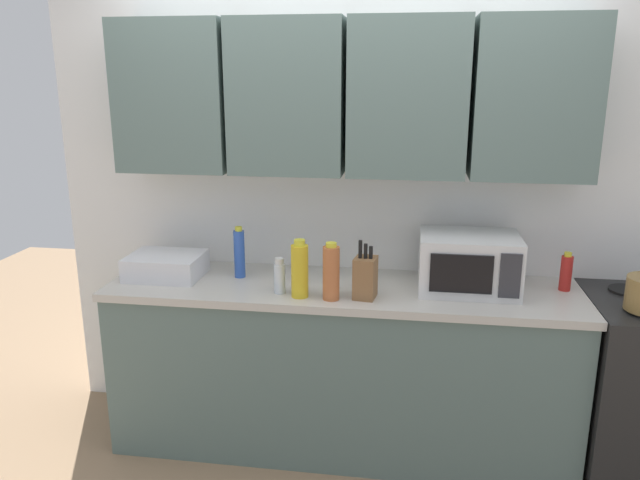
{
  "coord_description": "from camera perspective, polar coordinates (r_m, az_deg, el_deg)",
  "views": [
    {
      "loc": [
        0.33,
        -3.24,
        1.94
      ],
      "look_at": [
        -0.12,
        -0.25,
        1.12
      ],
      "focal_mm": 34.54,
      "sensor_mm": 36.0,
      "label": 1
    }
  ],
  "objects": [
    {
      "name": "wall_back_with_cabinets",
      "position": [
        3.21,
        2.66,
        8.64
      ],
      "size": [
        3.25,
        0.38,
        2.6
      ],
      "color": "white",
      "rests_on": "ground_plane"
    },
    {
      "name": "counter_run",
      "position": [
        3.31,
        1.98,
        -11.56
      ],
      "size": [
        2.38,
        0.63,
        0.9
      ],
      "color": "slate",
      "rests_on": "ground_plane"
    },
    {
      "name": "microwave",
      "position": [
        3.11,
        13.6,
        -2.06
      ],
      "size": [
        0.48,
        0.37,
        0.28
      ],
      "color": "silver",
      "rests_on": "counter_run"
    },
    {
      "name": "dish_rack",
      "position": [
        3.35,
        -14.08,
        -2.32
      ],
      "size": [
        0.38,
        0.3,
        0.12
      ],
      "primitive_type": "cube",
      "color": "silver",
      "rests_on": "counter_run"
    },
    {
      "name": "knife_block",
      "position": [
        2.94,
        4.21,
        -3.43
      ],
      "size": [
        0.12,
        0.13,
        0.29
      ],
      "color": "brown",
      "rests_on": "counter_run"
    },
    {
      "name": "bottle_clear_tall",
      "position": [
        3.01,
        -3.77,
        -3.4
      ],
      "size": [
        0.06,
        0.06,
        0.18
      ],
      "color": "silver",
      "rests_on": "counter_run"
    },
    {
      "name": "bottle_red_sauce",
      "position": [
        3.27,
        21.84,
        -2.82
      ],
      "size": [
        0.06,
        0.06,
        0.2
      ],
      "color": "red",
      "rests_on": "counter_run"
    },
    {
      "name": "bottle_spice_jar",
      "position": [
        2.9,
        1.04,
        -3.02
      ],
      "size": [
        0.08,
        0.08,
        0.28
      ],
      "color": "#BC6638",
      "rests_on": "counter_run"
    },
    {
      "name": "bottle_yellow_mustard",
      "position": [
        2.94,
        -1.89,
        -2.79
      ],
      "size": [
        0.08,
        0.08,
        0.28
      ],
      "color": "gold",
      "rests_on": "counter_run"
    },
    {
      "name": "bottle_blue_cleaner",
      "position": [
        3.25,
        -7.48,
        -1.22
      ],
      "size": [
        0.06,
        0.06,
        0.27
      ],
      "color": "#2D56B7",
      "rests_on": "counter_run"
    }
  ]
}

